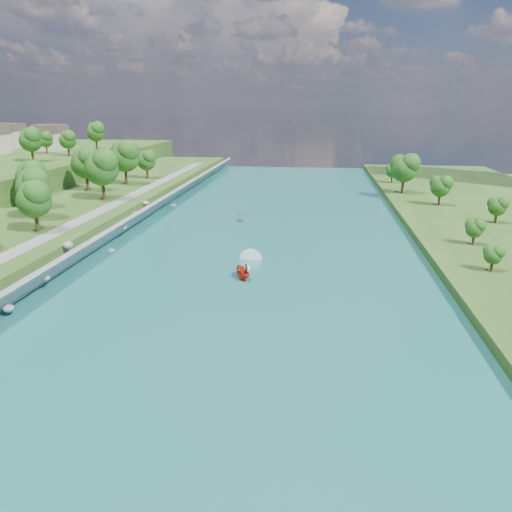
# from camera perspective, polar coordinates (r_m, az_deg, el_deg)

# --- Properties ---
(ground) EXTENTS (260.00, 260.00, 0.00)m
(ground) POSITION_cam_1_polar(r_m,az_deg,el_deg) (62.67, -2.54, -5.25)
(ground) COLOR #2D5119
(ground) RESTS_ON ground
(river_water) EXTENTS (55.00, 240.00, 0.10)m
(river_water) POSITION_cam_1_polar(r_m,az_deg,el_deg) (81.32, -0.23, 0.07)
(river_water) COLOR #19615C
(river_water) RESTS_ON ground
(ridge_west) EXTENTS (60.00, 120.00, 9.00)m
(ridge_west) POSITION_cam_1_polar(r_m,az_deg,el_deg) (179.02, -24.45, 9.31)
(ridge_west) COLOR #2D5119
(ridge_west) RESTS_ON ground
(riprap_bank) EXTENTS (4.62, 236.00, 4.36)m
(riprap_bank) POSITION_cam_1_polar(r_m,az_deg,el_deg) (87.25, -17.40, 1.66)
(riprap_bank) COLOR slate
(riprap_bank) RESTS_ON ground
(riverside_path) EXTENTS (3.00, 200.00, 0.10)m
(riverside_path) POSITION_cam_1_polar(r_m,az_deg,el_deg) (90.29, -21.19, 2.92)
(riverside_path) COLOR gray
(riverside_path) RESTS_ON berm_west
(ridge_houses) EXTENTS (29.50, 29.50, 8.40)m
(ridge_houses) POSITION_cam_1_polar(r_m,az_deg,el_deg) (185.78, -25.65, 12.13)
(ridge_houses) COLOR beige
(ridge_houses) RESTS_ON ridge_west
(trees_east) EXTENTS (18.05, 137.87, 11.97)m
(trees_east) POSITION_cam_1_polar(r_m,az_deg,el_deg) (112.19, 19.91, 6.91)
(trees_east) COLOR #1C4713
(trees_east) RESTS_ON berm_east
(trees_ridge) EXTENTS (15.63, 45.05, 10.76)m
(trees_ridge) POSITION_cam_1_polar(r_m,az_deg,el_deg) (165.14, -21.01, 12.49)
(trees_ridge) COLOR #1C4713
(trees_ridge) RESTS_ON ridge_west
(motorboat) EXTENTS (3.60, 18.94, 2.05)m
(motorboat) POSITION_cam_1_polar(r_m,az_deg,el_deg) (71.95, -1.37, -1.62)
(motorboat) COLOR red
(motorboat) RESTS_ON river_water
(raft) EXTENTS (2.56, 3.14, 1.69)m
(raft) POSITION_cam_1_polar(r_m,az_deg,el_deg) (105.31, -1.87, 4.22)
(raft) COLOR gray
(raft) RESTS_ON river_water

